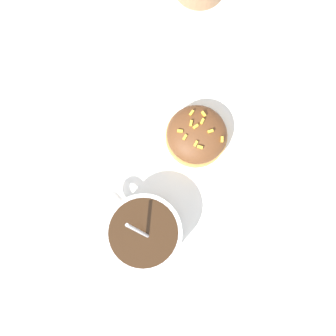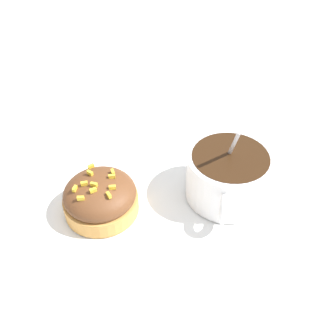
# 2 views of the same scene
# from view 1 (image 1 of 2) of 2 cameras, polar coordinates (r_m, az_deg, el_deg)

# --- Properties ---
(ground_plane) EXTENTS (3.00, 3.00, 0.00)m
(ground_plane) POSITION_cam_1_polar(r_m,az_deg,el_deg) (0.53, 1.06, -2.69)
(ground_plane) COLOR silver
(paper_napkin) EXTENTS (0.36, 0.34, 0.00)m
(paper_napkin) POSITION_cam_1_polar(r_m,az_deg,el_deg) (0.53, 1.06, -2.67)
(paper_napkin) COLOR white
(paper_napkin) RESTS_ON ground_plane
(coffee_cup) EXTENTS (0.09, 0.11, 0.10)m
(coffee_cup) POSITION_cam_1_polar(r_m,az_deg,el_deg) (0.50, -3.30, -9.31)
(coffee_cup) COLOR white
(coffee_cup) RESTS_ON paper_napkin
(frosted_pastry) EXTENTS (0.08, 0.08, 0.05)m
(frosted_pastry) POSITION_cam_1_polar(r_m,az_deg,el_deg) (0.52, 4.17, 4.75)
(frosted_pastry) COLOR #D19347
(frosted_pastry) RESTS_ON paper_napkin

